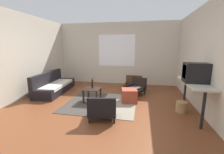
{
  "coord_description": "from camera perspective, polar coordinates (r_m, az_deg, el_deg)",
  "views": [
    {
      "loc": [
        1.12,
        -3.65,
        1.63
      ],
      "look_at": [
        0.24,
        0.75,
        0.74
      ],
      "focal_mm": 24.02,
      "sensor_mm": 36.0,
      "label": 1
    }
  ],
  "objects": [
    {
      "name": "ottoman_orange",
      "position": [
        4.59,
        6.57,
        -6.99
      ],
      "size": [
        0.52,
        0.52,
        0.39
      ],
      "primitive_type": "cube",
      "rotation": [
        0.0,
        0.0,
        0.19
      ],
      "color": "#993D28",
      "rests_on": "ground"
    },
    {
      "name": "ground_plane",
      "position": [
        4.15,
        -5.44,
        -11.91
      ],
      "size": [
        7.8,
        7.8,
        0.0
      ],
      "primitive_type": "plane",
      "color": "brown"
    },
    {
      "name": "clay_vase",
      "position": [
        4.21,
        28.13,
        0.67
      ],
      "size": [
        0.19,
        0.19,
        0.32
      ],
      "color": "brown",
      "rests_on": "console_shelf"
    },
    {
      "name": "side_wall_left",
      "position": [
        5.48,
        -32.64,
        6.56
      ],
      "size": [
        0.12,
        6.6,
        2.7
      ],
      "primitive_type": "cube",
      "color": "beige",
      "rests_on": "ground"
    },
    {
      "name": "coffee_table",
      "position": [
        4.57,
        -7.53,
        -5.51
      ],
      "size": [
        0.48,
        0.5,
        0.41
      ],
      "color": "black",
      "rests_on": "ground"
    },
    {
      "name": "side_wall_right",
      "position": [
        4.25,
        32.67,
        5.72
      ],
      "size": [
        0.12,
        6.6,
        2.7
      ],
      "primitive_type": "cube",
      "color": "beige",
      "rests_on": "ground"
    },
    {
      "name": "wicker_basket",
      "position": [
        4.27,
        24.9,
        -10.26
      ],
      "size": [
        0.27,
        0.27,
        0.28
      ],
      "primitive_type": "cylinder",
      "color": "#9E7A4C",
      "rests_on": "ground"
    },
    {
      "name": "couch",
      "position": [
        5.94,
        -21.27,
        -3.24
      ],
      "size": [
        0.93,
        2.09,
        0.73
      ],
      "color": "black",
      "rests_on": "ground"
    },
    {
      "name": "armchair_striped_foreground",
      "position": [
        3.46,
        -3.74,
        -12.33
      ],
      "size": [
        0.71,
        0.64,
        0.58
      ],
      "color": "black",
      "rests_on": "ground"
    },
    {
      "name": "area_rug",
      "position": [
        4.53,
        -4.17,
        -9.81
      ],
      "size": [
        2.03,
        1.87,
        0.01
      ],
      "color": "#38332D",
      "rests_on": "ground"
    },
    {
      "name": "armchair_by_window",
      "position": [
        5.77,
        8.05,
        -2.87
      ],
      "size": [
        0.68,
        0.69,
        0.55
      ],
      "color": "#472D19",
      "rests_on": "ground"
    },
    {
      "name": "console_shelf",
      "position": [
        4.05,
        28.73,
        -2.91
      ],
      "size": [
        0.47,
        1.44,
        0.83
      ],
      "color": "beige",
      "rests_on": "ground"
    },
    {
      "name": "crt_television",
      "position": [
        3.94,
        29.32,
        1.43
      ],
      "size": [
        0.52,
        0.39,
        0.45
      ],
      "color": "black",
      "rests_on": "console_shelf"
    },
    {
      "name": "armchair_corner",
      "position": [
        5.35,
        9.21,
        -3.78
      ],
      "size": [
        0.8,
        0.81,
        0.58
      ],
      "color": "black",
      "rests_on": "ground"
    },
    {
      "name": "far_wall_with_window",
      "position": [
        6.81,
        1.83,
        8.88
      ],
      "size": [
        5.6,
        0.13,
        2.7
      ],
      "color": "beige",
      "rests_on": "ground"
    },
    {
      "name": "glass_bottle",
      "position": [
        4.6,
        -7.51,
        -2.62
      ],
      "size": [
        0.06,
        0.06,
        0.29
      ],
      "color": "black",
      "rests_on": "coffee_table"
    }
  ]
}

